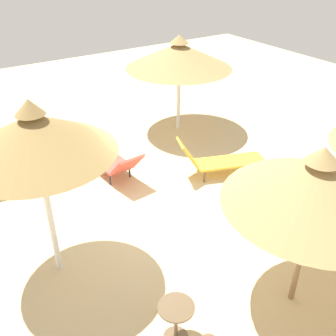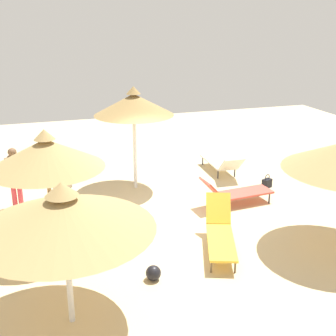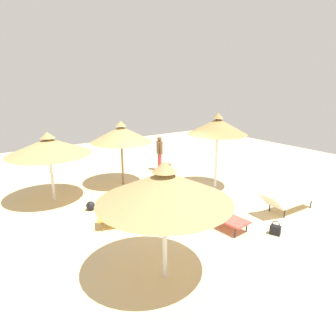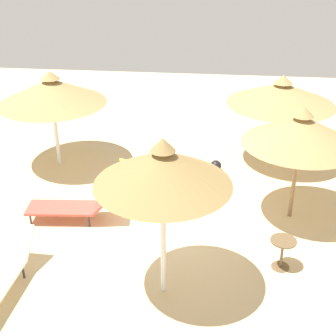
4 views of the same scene
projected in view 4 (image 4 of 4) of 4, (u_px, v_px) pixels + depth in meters
ground at (159, 223)px, 10.71m from camera, size 24.00×24.00×0.10m
parasol_umbrella_near_left at (163, 168)px, 7.53m from camera, size 2.26×2.26×3.01m
parasol_umbrella_near_right at (301, 130)px, 9.92m from camera, size 2.45×2.45×2.64m
parasol_umbrella_back at (282, 94)px, 12.48m from camera, size 2.87×2.87×2.48m
parasol_umbrella_far_left at (51, 91)px, 12.30m from camera, size 2.84×2.84×2.64m
lounge_chair_front at (148, 166)px, 12.21m from camera, size 1.23×2.11×0.96m
lounge_chair_center at (75, 205)px, 10.54m from camera, size 2.05×0.79×0.84m
side_table_round at (282, 249)px, 9.04m from camera, size 0.50×0.50×0.64m
beach_ball at (216, 166)px, 12.81m from camera, size 0.30×0.30×0.30m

